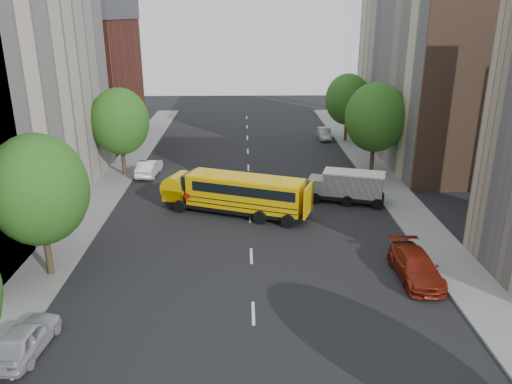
{
  "coord_description": "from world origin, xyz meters",
  "views": [
    {
      "loc": [
        -0.37,
        -28.48,
        13.47
      ],
      "look_at": [
        0.37,
        2.0,
        2.6
      ],
      "focal_mm": 35.0,
      "sensor_mm": 36.0,
      "label": 1
    }
  ],
  "objects_px": {
    "parked_car_5": "(324,134)",
    "parked_car_3": "(416,266)",
    "street_tree_2": "(120,122)",
    "safari_truck": "(347,186)",
    "parked_car_0": "(26,338)",
    "street_tree_4": "(375,117)",
    "street_tree_1": "(38,190)",
    "parked_car_1": "(149,168)",
    "street_tree_5": "(348,99)",
    "parked_car_4": "(356,180)",
    "school_bus": "(235,192)"
  },
  "relations": [
    {
      "from": "parked_car_5",
      "to": "parked_car_3",
      "type": "bearing_deg",
      "value": -88.69
    },
    {
      "from": "street_tree_2",
      "to": "safari_truck",
      "type": "relative_size",
      "value": 1.3
    },
    {
      "from": "safari_truck",
      "to": "parked_car_3",
      "type": "relative_size",
      "value": 1.19
    },
    {
      "from": "parked_car_0",
      "to": "street_tree_4",
      "type": "bearing_deg",
      "value": -124.22
    },
    {
      "from": "street_tree_1",
      "to": "parked_car_0",
      "type": "xyz_separation_m",
      "value": [
        1.4,
        -6.64,
        -4.27
      ]
    },
    {
      "from": "parked_car_3",
      "to": "parked_car_5",
      "type": "bearing_deg",
      "value": 89.2
    },
    {
      "from": "parked_car_1",
      "to": "parked_car_3",
      "type": "bearing_deg",
      "value": 137.6
    },
    {
      "from": "parked_car_0",
      "to": "parked_car_1",
      "type": "height_order",
      "value": "parked_car_1"
    },
    {
      "from": "street_tree_4",
      "to": "parked_car_5",
      "type": "distance_m",
      "value": 14.11
    },
    {
      "from": "parked_car_0",
      "to": "parked_car_3",
      "type": "distance_m",
      "value": 19.3
    },
    {
      "from": "parked_car_3",
      "to": "parked_car_5",
      "type": "relative_size",
      "value": 1.29
    },
    {
      "from": "street_tree_2",
      "to": "street_tree_4",
      "type": "relative_size",
      "value": 0.95
    },
    {
      "from": "street_tree_2",
      "to": "parked_car_1",
      "type": "height_order",
      "value": "street_tree_2"
    },
    {
      "from": "street_tree_2",
      "to": "street_tree_5",
      "type": "relative_size",
      "value": 1.03
    },
    {
      "from": "parked_car_1",
      "to": "street_tree_1",
      "type": "bearing_deg",
      "value": 87.43
    },
    {
      "from": "parked_car_4",
      "to": "school_bus",
      "type": "bearing_deg",
      "value": -154.42
    },
    {
      "from": "street_tree_1",
      "to": "street_tree_2",
      "type": "bearing_deg",
      "value": 90.0
    },
    {
      "from": "parked_car_4",
      "to": "parked_car_5",
      "type": "relative_size",
      "value": 0.99
    },
    {
      "from": "street_tree_5",
      "to": "street_tree_2",
      "type": "bearing_deg",
      "value": -151.39
    },
    {
      "from": "parked_car_4",
      "to": "street_tree_5",
      "type": "bearing_deg",
      "value": 78.84
    },
    {
      "from": "street_tree_2",
      "to": "parked_car_4",
      "type": "distance_m",
      "value": 20.59
    },
    {
      "from": "safari_truck",
      "to": "parked_car_0",
      "type": "xyz_separation_m",
      "value": [
        -17.0,
        -17.54,
        -0.59
      ]
    },
    {
      "from": "school_bus",
      "to": "parked_car_0",
      "type": "xyz_separation_m",
      "value": [
        -8.55,
        -15.43,
        -0.94
      ]
    },
    {
      "from": "street_tree_2",
      "to": "parked_car_0",
      "type": "relative_size",
      "value": 1.94
    },
    {
      "from": "parked_car_0",
      "to": "parked_car_5",
      "type": "xyz_separation_m",
      "value": [
        18.4,
        37.86,
        -0.04
      ]
    },
    {
      "from": "street_tree_1",
      "to": "parked_car_0",
      "type": "distance_m",
      "value": 8.02
    },
    {
      "from": "safari_truck",
      "to": "parked_car_3",
      "type": "xyz_separation_m",
      "value": [
        1.4,
        -11.72,
        -0.54
      ]
    },
    {
      "from": "parked_car_1",
      "to": "parked_car_4",
      "type": "relative_size",
      "value": 1.12
    },
    {
      "from": "parked_car_1",
      "to": "parked_car_4",
      "type": "distance_m",
      "value": 17.99
    },
    {
      "from": "parked_car_4",
      "to": "parked_car_5",
      "type": "distance_m",
      "value": 17.0
    },
    {
      "from": "street_tree_2",
      "to": "street_tree_5",
      "type": "distance_m",
      "value": 25.06
    },
    {
      "from": "safari_truck",
      "to": "parked_car_4",
      "type": "height_order",
      "value": "safari_truck"
    },
    {
      "from": "street_tree_2",
      "to": "safari_truck",
      "type": "xyz_separation_m",
      "value": [
        18.4,
        -7.1,
        -3.56
      ]
    },
    {
      "from": "street_tree_2",
      "to": "parked_car_0",
      "type": "height_order",
      "value": "street_tree_2"
    },
    {
      "from": "street_tree_1",
      "to": "parked_car_3",
      "type": "xyz_separation_m",
      "value": [
        19.8,
        -0.83,
        -4.23
      ]
    },
    {
      "from": "safari_truck",
      "to": "street_tree_4",
      "type": "bearing_deg",
      "value": 80.54
    },
    {
      "from": "street_tree_1",
      "to": "parked_car_0",
      "type": "bearing_deg",
      "value": -78.1
    },
    {
      "from": "street_tree_5",
      "to": "parked_car_0",
      "type": "height_order",
      "value": "street_tree_5"
    },
    {
      "from": "parked_car_1",
      "to": "street_tree_4",
      "type": "bearing_deg",
      "value": -175.39
    },
    {
      "from": "street_tree_4",
      "to": "school_bus",
      "type": "xyz_separation_m",
      "value": [
        -12.05,
        -9.21,
        -3.46
      ]
    },
    {
      "from": "parked_car_1",
      "to": "parked_car_4",
      "type": "height_order",
      "value": "parked_car_1"
    },
    {
      "from": "street_tree_5",
      "to": "parked_car_3",
      "type": "relative_size",
      "value": 1.51
    },
    {
      "from": "street_tree_2",
      "to": "school_bus",
      "type": "distance_m",
      "value": 13.93
    },
    {
      "from": "street_tree_1",
      "to": "street_tree_4",
      "type": "distance_m",
      "value": 28.43
    },
    {
      "from": "street_tree_2",
      "to": "parked_car_5",
      "type": "relative_size",
      "value": 2.0
    },
    {
      "from": "street_tree_1",
      "to": "safari_truck",
      "type": "height_order",
      "value": "street_tree_1"
    },
    {
      "from": "school_bus",
      "to": "street_tree_1",
      "type": "bearing_deg",
      "value": -117.49
    },
    {
      "from": "street_tree_4",
      "to": "parked_car_5",
      "type": "relative_size",
      "value": 2.1
    },
    {
      "from": "street_tree_1",
      "to": "parked_car_1",
      "type": "xyz_separation_m",
      "value": [
        2.2,
        17.94,
        -4.25
      ]
    },
    {
      "from": "street_tree_4",
      "to": "parked_car_0",
      "type": "xyz_separation_m",
      "value": [
        -20.6,
        -24.64,
        -4.4
      ]
    }
  ]
}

